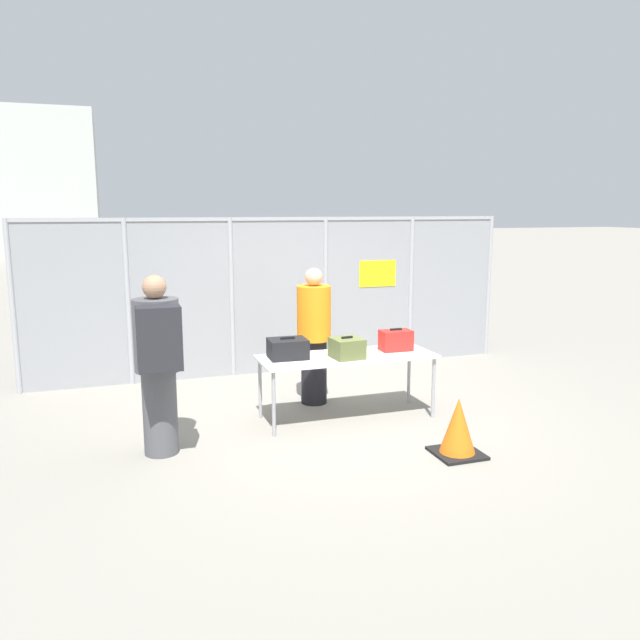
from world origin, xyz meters
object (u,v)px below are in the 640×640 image
at_px(inspection_table, 347,360).
at_px(traffic_cone, 458,429).
at_px(suitcase_black, 288,349).
at_px(utility_trailer, 311,313).
at_px(suitcase_red, 396,340).
at_px(traveler_hooded, 158,359).
at_px(suitcase_olive, 347,348).
at_px(security_worker_near, 314,334).

xyz_separation_m(inspection_table, traffic_cone, (0.63, -1.38, -0.42)).
distance_m(suitcase_black, utility_trailer, 5.09).
height_order(suitcase_red, traveler_hooded, traveler_hooded).
bearing_deg(inspection_table, traffic_cone, -65.46).
bearing_deg(suitcase_olive, security_worker_near, 100.00).
height_order(suitcase_red, security_worker_near, security_worker_near).
xyz_separation_m(traveler_hooded, utility_trailer, (3.24, 5.29, -0.57)).
bearing_deg(inspection_table, suitcase_red, 5.36).
relative_size(inspection_table, utility_trailer, 0.46).
bearing_deg(traveler_hooded, security_worker_near, 13.35).
height_order(traveler_hooded, security_worker_near, traveler_hooded).
xyz_separation_m(suitcase_black, suitcase_olive, (0.63, -0.20, 0.00)).
height_order(inspection_table, traffic_cone, inspection_table).
relative_size(inspection_table, traffic_cone, 3.50).
distance_m(suitcase_red, security_worker_near, 1.01).
bearing_deg(suitcase_olive, inspection_table, 67.44).
xyz_separation_m(suitcase_black, traffic_cone, (1.30, -1.47, -0.58)).
bearing_deg(traffic_cone, suitcase_red, 89.76).
height_order(suitcase_black, traveler_hooded, traveler_hooded).
height_order(suitcase_olive, suitcase_red, suitcase_red).
bearing_deg(inspection_table, utility_trailer, 76.84).
bearing_deg(suitcase_red, suitcase_black, 178.49).
bearing_deg(traffic_cone, inspection_table, 114.54).
bearing_deg(utility_trailer, inspection_table, -103.16).
bearing_deg(suitcase_red, traffic_cone, -90.24).
height_order(traveler_hooded, traffic_cone, traveler_hooded).
relative_size(inspection_table, traveler_hooded, 1.14).
bearing_deg(inspection_table, suitcase_olive, -112.56).
relative_size(security_worker_near, traffic_cone, 2.92).
bearing_deg(suitcase_black, traffic_cone, -48.50).
bearing_deg(traveler_hooded, suitcase_red, -6.03).
distance_m(inspection_table, traveler_hooded, 2.18).
bearing_deg(suitcase_black, security_worker_near, 48.94).
height_order(inspection_table, security_worker_near, security_worker_near).
xyz_separation_m(inspection_table, utility_trailer, (1.13, 4.83, -0.28)).
relative_size(suitcase_red, traveler_hooded, 0.21).
xyz_separation_m(suitcase_olive, traveler_hooded, (-2.06, -0.35, 0.12)).
distance_m(security_worker_near, traffic_cone, 2.27).
relative_size(utility_trailer, traffic_cone, 7.67).
relative_size(suitcase_black, suitcase_red, 1.17).
bearing_deg(traveler_hooded, utility_trailer, 41.78).
distance_m(suitcase_red, traveler_hooded, 2.79).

